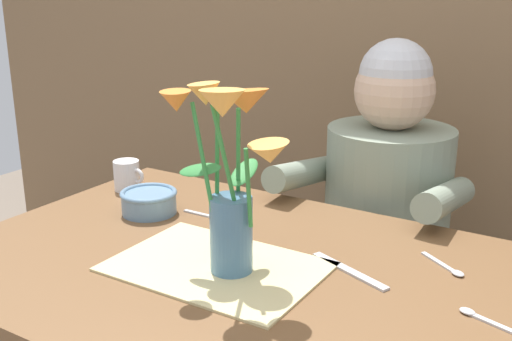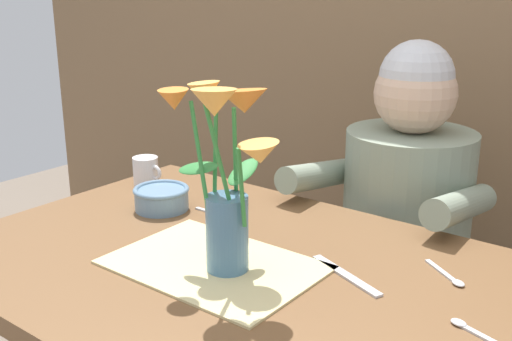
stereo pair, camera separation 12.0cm
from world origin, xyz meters
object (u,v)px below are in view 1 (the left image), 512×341
flower_vase (229,170)px  coffee_cup (127,175)px  dinner_knife (349,271)px  seated_person (384,245)px  ceramic_bowl (149,201)px

flower_vase → coffee_cup: size_ratio=3.91×
dinner_knife → coffee_cup: (-0.70, 0.14, 0.04)m
seated_person → dinner_knife: bearing=-74.8°
ceramic_bowl → coffee_cup: (-0.16, 0.10, 0.01)m
flower_vase → seated_person: bearing=83.8°
dinner_knife → flower_vase: bearing=-126.2°
seated_person → ceramic_bowl: size_ratio=8.35×
flower_vase → ceramic_bowl: size_ratio=2.67×
seated_person → ceramic_bowl: bearing=-127.3°
flower_vase → dinner_knife: 0.30m
coffee_cup → dinner_knife: bearing=-11.2°
seated_person → flower_vase: size_ratio=3.12×
flower_vase → ceramic_bowl: (-0.34, 0.16, -0.17)m
ceramic_bowl → coffee_cup: size_ratio=1.46×
dinner_knife → seated_person: bearing=124.5°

